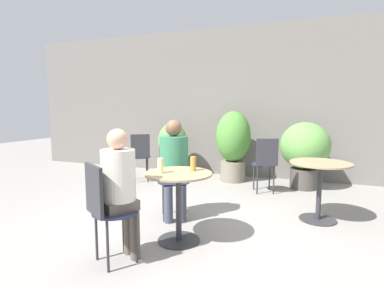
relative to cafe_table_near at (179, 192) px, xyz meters
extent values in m
plane|color=gray|center=(-0.02, 0.03, -0.52)|extent=(20.00, 20.00, 0.00)
cube|color=slate|center=(-0.02, 3.30, 0.98)|extent=(10.00, 0.06, 3.00)
cylinder|color=#2D2D33|center=(0.00, 0.00, -0.51)|extent=(0.44, 0.44, 0.01)
cylinder|color=#2D2D33|center=(0.00, 0.00, -0.16)|extent=(0.06, 0.06, 0.70)
cylinder|color=#997F5B|center=(0.00, 0.00, 0.20)|extent=(0.69, 0.69, 0.02)
cylinder|color=#2D2D33|center=(1.40, 1.14, -0.51)|extent=(0.44, 0.44, 0.01)
cylinder|color=#2D2D33|center=(1.40, 1.14, -0.16)|extent=(0.06, 0.06, 0.70)
cylinder|color=#997F5B|center=(1.40, 1.14, 0.20)|extent=(0.72, 0.72, 0.02)
cylinder|color=#232847|center=(-0.32, 0.61, -0.05)|extent=(0.41, 0.41, 0.02)
cylinder|color=#2D2D33|center=(-0.27, 0.79, -0.29)|extent=(0.02, 0.02, 0.46)
cylinder|color=#2D2D33|center=(-0.50, 0.67, -0.29)|extent=(0.02, 0.02, 0.46)
cylinder|color=#2D2D33|center=(-0.14, 0.56, -0.29)|extent=(0.02, 0.02, 0.46)
cylinder|color=#2D2D33|center=(-0.38, 0.43, -0.29)|extent=(0.02, 0.02, 0.46)
cube|color=#2D2D33|center=(-0.41, 0.77, 0.17)|extent=(0.32, 0.19, 0.43)
cylinder|color=#232847|center=(-0.37, -0.58, -0.05)|extent=(0.41, 0.41, 0.02)
cylinder|color=#2D2D33|center=(-0.55, -0.63, -0.29)|extent=(0.02, 0.02, 0.46)
cylinder|color=#2D2D33|center=(-0.33, -0.77, -0.29)|extent=(0.02, 0.02, 0.46)
cylinder|color=#2D2D33|center=(-0.41, -0.40, -0.29)|extent=(0.02, 0.02, 0.46)
cylinder|color=#2D2D33|center=(-0.18, -0.54, -0.29)|extent=(0.02, 0.02, 0.46)
cube|color=#2D2D33|center=(-0.47, -0.74, 0.17)|extent=(0.31, 0.21, 0.43)
cylinder|color=#232847|center=(0.60, 2.20, -0.05)|extent=(0.41, 0.41, 0.02)
cylinder|color=#2D2D33|center=(0.52, 2.02, -0.29)|extent=(0.02, 0.02, 0.46)
cylinder|color=#2D2D33|center=(0.77, 2.12, -0.29)|extent=(0.02, 0.02, 0.46)
cylinder|color=#2D2D33|center=(0.43, 2.27, -0.29)|extent=(0.02, 0.02, 0.46)
cylinder|color=#2D2D33|center=(0.68, 2.37, -0.29)|extent=(0.02, 0.02, 0.46)
cube|color=#2D2D33|center=(0.67, 2.02, 0.17)|extent=(0.34, 0.15, 0.43)
cylinder|color=#232847|center=(-1.71, 2.17, -0.05)|extent=(0.41, 0.41, 0.02)
cylinder|color=#2D2D33|center=(-1.75, 1.98, -0.29)|extent=(0.02, 0.02, 0.46)
cylinder|color=#2D2D33|center=(-1.53, 2.13, -0.29)|extent=(0.02, 0.02, 0.46)
cylinder|color=#2D2D33|center=(-1.89, 2.20, -0.29)|extent=(0.02, 0.02, 0.46)
cylinder|color=#2D2D33|center=(-1.67, 2.35, -0.29)|extent=(0.02, 0.02, 0.46)
cube|color=#2D2D33|center=(-1.61, 2.01, 0.17)|extent=(0.31, 0.22, 0.43)
cylinder|color=#42475B|center=(-0.31, 0.42, -0.30)|extent=(0.11, 0.11, 0.45)
cylinder|color=#42475B|center=(-0.17, 0.50, -0.30)|extent=(0.11, 0.11, 0.45)
cube|color=#42475B|center=(-0.30, 0.58, 0.01)|extent=(0.42, 0.43, 0.11)
cylinder|color=#337551|center=(-0.30, 0.58, 0.29)|extent=(0.35, 0.35, 0.46)
sphere|color=brown|center=(-0.30, 0.58, 0.62)|extent=(0.20, 0.20, 0.20)
cylinder|color=brown|center=(-0.23, -0.49, -0.30)|extent=(0.09, 0.09, 0.45)
cylinder|color=brown|center=(-0.34, -0.42, -0.30)|extent=(0.09, 0.09, 0.45)
cube|color=brown|center=(-0.35, -0.55, 0.00)|extent=(0.37, 0.38, 0.09)
cylinder|color=beige|center=(-0.35, -0.55, 0.27)|extent=(0.30, 0.30, 0.46)
sphere|color=tan|center=(-0.35, -0.55, 0.59)|extent=(0.18, 0.18, 0.18)
cylinder|color=beige|center=(-0.16, -0.08, 0.29)|extent=(0.06, 0.06, 0.15)
cylinder|color=#B28433|center=(0.11, 0.15, 0.28)|extent=(0.06, 0.06, 0.15)
cylinder|color=#47423D|center=(-1.27, 2.71, -0.37)|extent=(0.51, 0.51, 0.31)
ellipsoid|color=#609947|center=(-1.27, 2.71, 0.18)|extent=(0.59, 0.59, 0.78)
cylinder|color=slate|center=(-0.05, 2.78, -0.33)|extent=(0.47, 0.47, 0.38)
ellipsoid|color=#4C8938|center=(-0.05, 2.78, 0.33)|extent=(0.65, 0.65, 0.95)
cylinder|color=#47423D|center=(1.23, 2.68, -0.35)|extent=(0.45, 0.45, 0.35)
ellipsoid|color=#609947|center=(1.23, 2.68, 0.23)|extent=(0.83, 0.83, 0.80)
camera|label=1|loc=(1.17, -2.77, 0.86)|focal=28.00mm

